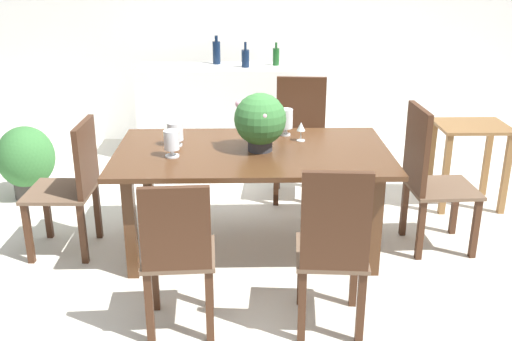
{
  "coord_description": "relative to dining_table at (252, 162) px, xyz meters",
  "views": [
    {
      "loc": [
        -0.06,
        -4.19,
        2.09
      ],
      "look_at": [
        0.03,
        -0.22,
        0.61
      ],
      "focal_mm": 41.64,
      "sensor_mm": 36.0,
      "label": 1
    }
  ],
  "objects": [
    {
      "name": "chair_head_end",
      "position": [
        -1.28,
        -0.0,
        -0.13
      ],
      "size": [
        0.47,
        0.49,
        0.98
      ],
      "rotation": [
        0.0,
        0.0,
        -1.6
      ],
      "color": "#422616",
      "rests_on": "ground"
    },
    {
      "name": "back_wall",
      "position": [
        0.0,
        2.82,
        0.62
      ],
      "size": [
        6.4,
        0.1,
        2.6
      ],
      "primitive_type": "cube",
      "color": "white",
      "rests_on": "ground"
    },
    {
      "name": "wine_bottle_dark",
      "position": [
        -0.34,
        2.33,
        0.41
      ],
      "size": [
        0.08,
        0.08,
        0.3
      ],
      "color": "#0F1E38",
      "rests_on": "kitchen_counter"
    },
    {
      "name": "dining_table",
      "position": [
        0.0,
        0.0,
        0.0
      ],
      "size": [
        1.93,
        1.1,
        0.77
      ],
      "color": "#4C2D19",
      "rests_on": "ground"
    },
    {
      "name": "chair_near_left",
      "position": [
        -0.43,
        -1.05,
        -0.15
      ],
      "size": [
        0.43,
        0.44,
        0.96
      ],
      "rotation": [
        0.0,
        0.0,
        3.19
      ],
      "color": "#422616",
      "rests_on": "ground"
    },
    {
      "name": "kitchen_counter",
      "position": [
        -0.33,
        2.18,
        -0.2
      ],
      "size": [
        1.66,
        0.54,
        0.96
      ],
      "primitive_type": "cube",
      "color": "silver",
      "rests_on": "ground"
    },
    {
      "name": "wine_bottle_tall",
      "position": [
        0.28,
        2.24,
        0.38
      ],
      "size": [
        0.07,
        0.07,
        0.24
      ],
      "color": "#194C1E",
      "rests_on": "kitchen_counter"
    },
    {
      "name": "chair_near_right",
      "position": [
        0.43,
        -1.07,
        -0.12
      ],
      "size": [
        0.44,
        0.48,
        1.04
      ],
      "rotation": [
        0.0,
        0.0,
        3.06
      ],
      "color": "#422616",
      "rests_on": "ground"
    },
    {
      "name": "flower_centerpiece",
      "position": [
        0.05,
        -0.01,
        0.31
      ],
      "size": [
        0.36,
        0.36,
        0.41
      ],
      "color": "#333338",
      "rests_on": "dining_table"
    },
    {
      "name": "crystal_vase_center_near",
      "position": [
        -0.55,
        0.11,
        0.19
      ],
      "size": [
        0.12,
        0.12,
        0.17
      ],
      "color": "silver",
      "rests_on": "dining_table"
    },
    {
      "name": "crystal_vase_left",
      "position": [
        -0.55,
        -0.13,
        0.2
      ],
      "size": [
        0.1,
        0.1,
        0.19
      ],
      "color": "silver",
      "rests_on": "dining_table"
    },
    {
      "name": "chair_foot_end",
      "position": [
        1.27,
        -0.0,
        -0.09
      ],
      "size": [
        0.49,
        0.48,
        1.07
      ],
      "rotation": [
        0.0,
        0.0,
        1.61
      ],
      "color": "#422616",
      "rests_on": "ground"
    },
    {
      "name": "side_table",
      "position": [
        1.86,
        0.78,
        -0.15
      ],
      "size": [
        0.59,
        0.48,
        0.72
      ],
      "color": "brown",
      "rests_on": "ground"
    },
    {
      "name": "wine_glass",
      "position": [
        0.36,
        0.21,
        0.19
      ],
      "size": [
        0.06,
        0.06,
        0.14
      ],
      "color": "silver",
      "rests_on": "dining_table"
    },
    {
      "name": "ground_plane",
      "position": [
        0.0,
        0.22,
        -0.68
      ],
      "size": [
        7.04,
        7.04,
        0.0
      ],
      "primitive_type": "plane",
      "color": "silver"
    },
    {
      "name": "wine_bottle_green",
      "position": [
        -0.04,
        2.14,
        0.38
      ],
      "size": [
        0.08,
        0.08,
        0.26
      ],
      "color": "#0F1E38",
      "rests_on": "kitchen_counter"
    },
    {
      "name": "crystal_vase_right",
      "position": [
        0.26,
        0.35,
        0.21
      ],
      "size": [
        0.11,
        0.11,
        0.2
      ],
      "color": "silver",
      "rests_on": "dining_table"
    },
    {
      "name": "potted_plant_floor",
      "position": [
        -1.99,
        1.02,
        -0.33
      ],
      "size": [
        0.5,
        0.5,
        0.65
      ],
      "color": "#423D38",
      "rests_on": "ground"
    },
    {
      "name": "chair_far_right",
      "position": [
        0.45,
        1.08,
        -0.1
      ],
      "size": [
        0.52,
        0.5,
        1.05
      ],
      "rotation": [
        0.0,
        0.0,
        -0.09
      ],
      "color": "#422616",
      "rests_on": "ground"
    }
  ]
}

